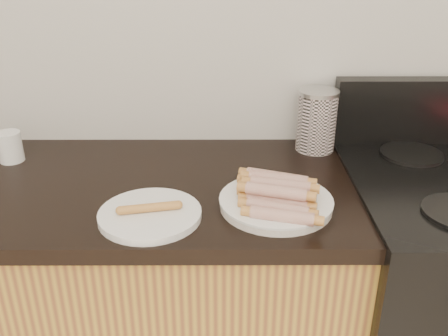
{
  "coord_description": "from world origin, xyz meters",
  "views": [
    {
      "loc": [
        0.06,
        0.51,
        1.5
      ],
      "look_at": [
        0.06,
        1.62,
        0.98
      ],
      "focal_mm": 40.0,
      "sensor_mm": 36.0,
      "label": 1
    }
  ],
  "objects_px": {
    "side_plate": "(150,215)",
    "mug": "(10,147)",
    "main_plate": "(276,204)",
    "canister": "(317,120)"
  },
  "relations": [
    {
      "from": "side_plate",
      "to": "mug",
      "type": "relative_size",
      "value": 2.74
    },
    {
      "from": "main_plate",
      "to": "mug",
      "type": "height_order",
      "value": "mug"
    },
    {
      "from": "main_plate",
      "to": "side_plate",
      "type": "bearing_deg",
      "value": -170.37
    },
    {
      "from": "canister",
      "to": "side_plate",
      "type": "bearing_deg",
      "value": -137.77
    },
    {
      "from": "side_plate",
      "to": "canister",
      "type": "relative_size",
      "value": 1.29
    },
    {
      "from": "side_plate",
      "to": "canister",
      "type": "xyz_separation_m",
      "value": [
        0.45,
        0.41,
        0.09
      ]
    },
    {
      "from": "main_plate",
      "to": "mug",
      "type": "xyz_separation_m",
      "value": [
        -0.74,
        0.28,
        0.03
      ]
    },
    {
      "from": "side_plate",
      "to": "canister",
      "type": "height_order",
      "value": "canister"
    },
    {
      "from": "side_plate",
      "to": "main_plate",
      "type": "bearing_deg",
      "value": 9.63
    },
    {
      "from": "main_plate",
      "to": "canister",
      "type": "bearing_deg",
      "value": 66.84
    }
  ]
}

